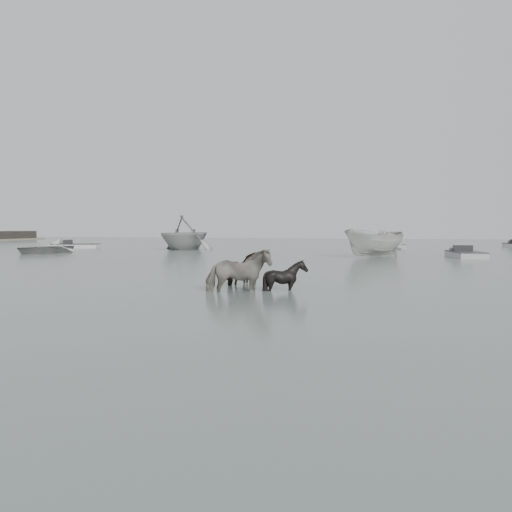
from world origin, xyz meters
name	(u,v)px	position (x,y,z in m)	size (l,w,h in m)	color
ground	(214,292)	(0.00, 0.00, 0.00)	(140.00, 140.00, 0.00)	#51605B
pony_pinto	(238,264)	(0.66, 0.28, 0.80)	(0.86, 1.89, 1.60)	black
pony_dark	(245,263)	(0.26, 2.40, 0.67)	(1.34, 1.14, 1.35)	black
pony_black	(285,270)	(1.92, 0.96, 0.61)	(0.99, 1.12, 1.23)	black
rowboat_lead	(43,246)	(-19.44, 17.42, 0.48)	(3.32, 4.64, 0.96)	#B1B1AC
rowboat_trail	(185,232)	(-11.88, 25.80, 1.51)	(4.95, 5.73, 3.02)	#9B9D9B
boat_small	(375,242)	(4.04, 18.88, 0.96)	(1.87, 4.97, 1.92)	#B1B1AD
skiff_port	(466,252)	(9.52, 19.61, 0.38)	(5.12, 1.60, 0.75)	#A6A8A6
skiff_outer	(76,244)	(-22.63, 25.84, 0.38)	(5.67, 1.60, 0.75)	beige
skiff_mid	(389,244)	(4.89, 32.12, 0.38)	(4.53, 1.60, 0.75)	gray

